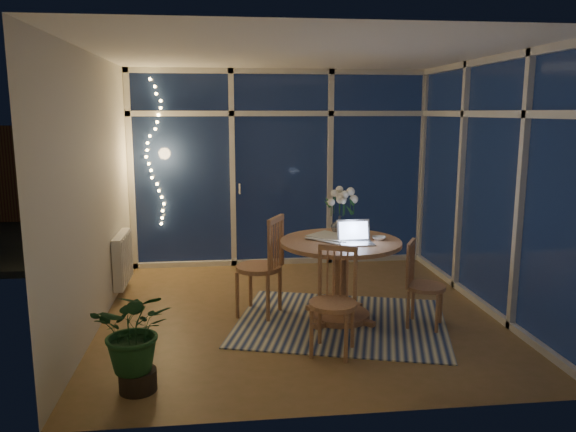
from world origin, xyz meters
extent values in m
plane|color=olive|center=(0.00, 0.00, 0.00)|extent=(4.00, 4.00, 0.00)
plane|color=white|center=(0.00, 0.00, 2.60)|extent=(4.00, 4.00, 0.00)
cube|color=silver|center=(0.00, 2.00, 1.30)|extent=(4.00, 0.04, 2.60)
cube|color=silver|center=(0.00, -2.00, 1.30)|extent=(4.00, 0.04, 2.60)
cube|color=silver|center=(-2.00, 0.00, 1.30)|extent=(0.04, 4.00, 2.60)
cube|color=silver|center=(2.00, 0.00, 1.30)|extent=(0.04, 4.00, 2.60)
cube|color=silver|center=(0.00, 1.96, 1.30)|extent=(4.00, 0.10, 2.60)
cube|color=silver|center=(1.96, 0.00, 1.30)|extent=(0.10, 4.00, 2.60)
cube|color=silver|center=(-1.94, 0.90, 0.40)|extent=(0.10, 0.70, 0.58)
cube|color=black|center=(0.50, 5.00, -0.06)|extent=(12.00, 6.00, 0.10)
cube|color=#3A1D15|center=(0.00, 5.50, 0.90)|extent=(11.00, 0.08, 1.80)
cube|color=#30333A|center=(0.30, 8.50, 2.20)|extent=(7.00, 3.00, 2.20)
sphere|color=black|center=(-0.80, 3.40, 0.45)|extent=(0.90, 0.90, 0.90)
cube|color=beige|center=(0.35, -0.31, 0.01)|extent=(2.40, 2.12, 0.01)
cylinder|color=#915D41|center=(0.35, -0.21, 0.40)|extent=(1.47, 1.47, 0.81)
cube|color=#915D41|center=(-0.44, 0.01, 0.52)|extent=(0.65, 0.65, 1.05)
cube|color=#915D41|center=(1.12, -0.51, 0.43)|extent=(0.54, 0.54, 0.85)
cube|color=#915D41|center=(0.12, -1.01, 0.47)|extent=(0.57, 0.57, 0.93)
imported|color=silver|center=(0.40, 0.10, 0.91)|extent=(0.25, 0.25, 0.21)
imported|color=silver|center=(0.73, -0.24, 0.83)|extent=(0.19, 0.19, 0.04)
cube|color=silver|center=(0.28, -0.11, 0.82)|extent=(0.54, 0.51, 0.02)
cube|color=black|center=(0.36, -0.33, 0.81)|extent=(0.13, 0.09, 0.01)
imported|color=#1A4A23|center=(-1.45, -1.48, 0.38)|extent=(0.57, 0.51, 0.76)
camera|label=1|loc=(-0.79, -5.47, 2.05)|focal=35.00mm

